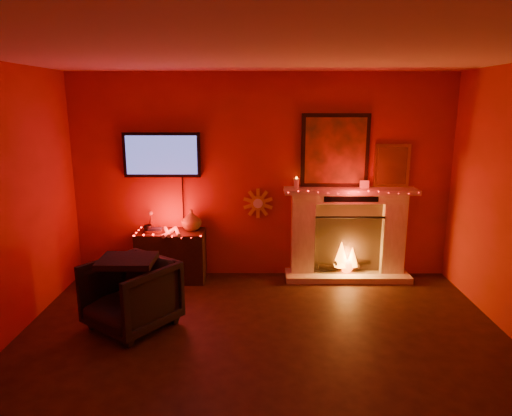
{
  "coord_description": "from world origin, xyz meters",
  "views": [
    {
      "loc": [
        -0.05,
        -3.46,
        2.32
      ],
      "look_at": [
        -0.07,
        1.7,
        1.12
      ],
      "focal_mm": 32.0,
      "sensor_mm": 36.0,
      "label": 1
    }
  ],
  "objects_px": {
    "tv": "(162,155)",
    "fireplace": "(347,225)",
    "sunburst_clock": "(258,203)",
    "console_table": "(173,253)",
    "armchair": "(131,295)"
  },
  "relations": [
    {
      "from": "sunburst_clock",
      "to": "armchair",
      "type": "bearing_deg",
      "value": -130.72
    },
    {
      "from": "fireplace",
      "to": "armchair",
      "type": "xyz_separation_m",
      "value": [
        -2.51,
        -1.45,
        -0.36
      ]
    },
    {
      "from": "sunburst_clock",
      "to": "console_table",
      "type": "relative_size",
      "value": 0.42
    },
    {
      "from": "fireplace",
      "to": "tv",
      "type": "xyz_separation_m",
      "value": [
        -2.44,
        0.06,
        0.92
      ]
    },
    {
      "from": "fireplace",
      "to": "console_table",
      "type": "xyz_separation_m",
      "value": [
        -2.32,
        -0.12,
        -0.35
      ]
    },
    {
      "from": "armchair",
      "to": "sunburst_clock",
      "type": "bearing_deg",
      "value": 85.74
    },
    {
      "from": "fireplace",
      "to": "sunburst_clock",
      "type": "height_order",
      "value": "fireplace"
    },
    {
      "from": "fireplace",
      "to": "tv",
      "type": "relative_size",
      "value": 1.76
    },
    {
      "from": "fireplace",
      "to": "sunburst_clock",
      "type": "bearing_deg",
      "value": 175.63
    },
    {
      "from": "tv",
      "to": "fireplace",
      "type": "bearing_deg",
      "value": -1.5
    },
    {
      "from": "sunburst_clock",
      "to": "armchair",
      "type": "xyz_separation_m",
      "value": [
        -1.32,
        -1.54,
        -0.64
      ]
    },
    {
      "from": "tv",
      "to": "armchair",
      "type": "bearing_deg",
      "value": -92.79
    },
    {
      "from": "sunburst_clock",
      "to": "console_table",
      "type": "height_order",
      "value": "sunburst_clock"
    },
    {
      "from": "console_table",
      "to": "armchair",
      "type": "bearing_deg",
      "value": -98.31
    },
    {
      "from": "sunburst_clock",
      "to": "fireplace",
      "type": "bearing_deg",
      "value": -4.37
    }
  ]
}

